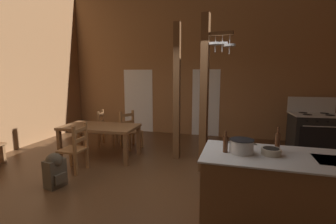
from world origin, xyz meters
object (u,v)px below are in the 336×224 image
at_px(ladderback_chair_at_table_end, 106,129).
at_px(mixing_bowl_on_counter, 271,152).
at_px(dining_table, 100,129).
at_px(ladderback_chair_near_window, 75,149).
at_px(backpack, 55,169).
at_px(bottle_tall_on_counter, 278,142).
at_px(ladderback_chair_by_post, 130,130).
at_px(stove_range, 314,132).
at_px(stockpot_on_counter, 242,146).
at_px(bottle_short_on_counter, 225,144).
at_px(kitchen_island, 291,193).

height_order(ladderback_chair_at_table_end, mixing_bowl_on_counter, mixing_bowl_on_counter).
xyz_separation_m(dining_table, ladderback_chair_near_window, (-0.04, -0.87, -0.20)).
relative_size(backpack, bottle_tall_on_counter, 1.91).
distance_m(dining_table, ladderback_chair_by_post, 0.97).
relative_size(stove_range, bottle_tall_on_counter, 4.23).
distance_m(ladderback_chair_at_table_end, stockpot_on_counter, 4.33).
relative_size(stockpot_on_counter, bottle_tall_on_counter, 1.18).
distance_m(ladderback_chair_by_post, backpack, 2.45).
xyz_separation_m(mixing_bowl_on_counter, bottle_short_on_counter, (-0.54, -0.05, 0.07)).
bearing_deg(ladderback_chair_by_post, bottle_tall_on_counter, -37.47).
bearing_deg(dining_table, ladderback_chair_near_window, -92.36).
bearing_deg(mixing_bowl_on_counter, bottle_short_on_counter, -174.83).
relative_size(backpack, mixing_bowl_on_counter, 2.57).
relative_size(stove_range, mixing_bowl_on_counter, 5.70).
distance_m(mixing_bowl_on_counter, bottle_short_on_counter, 0.55).
relative_size(ladderback_chair_at_table_end, backpack, 1.59).
relative_size(ladderback_chair_near_window, ladderback_chair_at_table_end, 1.00).
bearing_deg(backpack, mixing_bowl_on_counter, -2.71).
relative_size(ladderback_chair_at_table_end, bottle_short_on_counter, 3.41).
distance_m(mixing_bowl_on_counter, bottle_tall_on_counter, 0.21).
xyz_separation_m(ladderback_chair_at_table_end, stockpot_on_counter, (3.41, -2.60, 0.57)).
xyz_separation_m(ladderback_chair_at_table_end, backpack, (0.42, -2.42, -0.14)).
bearing_deg(kitchen_island, bottle_short_on_counter, -176.80).
distance_m(stove_range, backpack, 5.92).
bearing_deg(ladderback_chair_at_table_end, stove_range, 10.94).
distance_m(kitchen_island, ladderback_chair_at_table_end, 4.78).
distance_m(ladderback_chair_by_post, bottle_tall_on_counter, 4.02).
xyz_separation_m(stockpot_on_counter, bottle_tall_on_counter, (0.44, 0.19, 0.04)).
relative_size(dining_table, mixing_bowl_on_counter, 7.50).
bearing_deg(mixing_bowl_on_counter, ladderback_chair_at_table_end, 145.53).
relative_size(dining_table, ladderback_chair_by_post, 1.83).
xyz_separation_m(stove_range, stockpot_on_counter, (-1.82, -3.62, 0.54)).
xyz_separation_m(stove_range, ladderback_chair_at_table_end, (-5.24, -1.01, -0.03)).
bearing_deg(mixing_bowl_on_counter, ladderback_chair_by_post, 139.78).
bearing_deg(bottle_short_on_counter, ladderback_chair_near_window, 162.98).
height_order(ladderback_chair_at_table_end, backpack, ladderback_chair_at_table_end).
relative_size(stockpot_on_counter, mixing_bowl_on_counter, 1.58).
xyz_separation_m(ladderback_chair_by_post, bottle_short_on_counter, (2.52, -2.64, 0.59)).
distance_m(kitchen_island, stockpot_on_counter, 0.82).
height_order(ladderback_chair_by_post, mixing_bowl_on_counter, mixing_bowl_on_counter).
bearing_deg(ladderback_chair_at_table_end, dining_table, -68.07).
bearing_deg(stove_range, dining_table, -158.89).
bearing_deg(bottle_short_on_counter, kitchen_island, 3.20).
distance_m(backpack, mixing_bowl_on_counter, 3.41).
bearing_deg(ladderback_chair_near_window, kitchen_island, -12.84).
distance_m(ladderback_chair_at_table_end, backpack, 2.46).
bearing_deg(bottle_short_on_counter, dining_table, 148.52).
distance_m(ladderback_chair_at_table_end, bottle_short_on_counter, 4.20).
relative_size(stove_range, dining_table, 0.76).
height_order(stove_range, stockpot_on_counter, stove_range).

